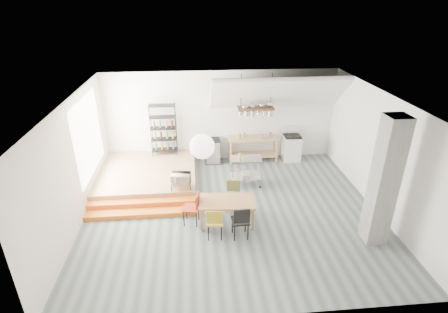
{
  "coord_description": "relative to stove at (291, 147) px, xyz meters",
  "views": [
    {
      "loc": [
        -0.97,
        -8.08,
        5.52
      ],
      "look_at": [
        -0.15,
        0.8,
        1.33
      ],
      "focal_mm": 28.0,
      "sensor_mm": 36.0,
      "label": 1
    }
  ],
  "objects": [
    {
      "name": "bowl",
      "position": [
        -1.09,
        -0.06,
        0.46
      ],
      "size": [
        0.24,
        0.24,
        0.05
      ],
      "primitive_type": "imported",
      "rotation": [
        0.0,
        0.0,
        0.06
      ],
      "color": "silver",
      "rests_on": "kitchen_counter"
    },
    {
      "name": "chair_red",
      "position": [
        -3.56,
        -3.59,
        0.06
      ],
      "size": [
        0.48,
        0.48,
        0.9
      ],
      "rotation": [
        0.0,
        0.0,
        -1.77
      ],
      "color": "#AA3418",
      "rests_on": "ground"
    },
    {
      "name": "chair_olive",
      "position": [
        -2.46,
        -3.02,
        0.03
      ],
      "size": [
        0.45,
        0.45,
        0.86
      ],
      "rotation": [
        0.0,
        0.0,
        -0.17
      ],
      "color": "#5D6630",
      "rests_on": "ground"
    },
    {
      "name": "wall_back",
      "position": [
        -2.5,
        0.34,
        1.12
      ],
      "size": [
        8.0,
        0.04,
        3.2
      ],
      "primitive_type": "cube",
      "color": "silver",
      "rests_on": "ground"
    },
    {
      "name": "kitchen_counter",
      "position": [
        -1.4,
        -0.01,
        0.15
      ],
      "size": [
        1.8,
        0.6,
        0.91
      ],
      "color": "#A17750",
      "rests_on": "ground"
    },
    {
      "name": "concrete_column",
      "position": [
        0.8,
        -4.66,
        1.12
      ],
      "size": [
        0.5,
        0.5,
        3.2
      ],
      "primitive_type": "cube",
      "color": "slate",
      "rests_on": "ground"
    },
    {
      "name": "rolling_cart",
      "position": [
        -1.91,
        -1.71,
        0.12
      ],
      "size": [
        0.97,
        0.58,
        0.93
      ],
      "rotation": [
        0.0,
        0.0,
        -0.05
      ],
      "color": "silver",
      "rests_on": "ground"
    },
    {
      "name": "paper_lantern",
      "position": [
        -3.29,
        -3.6,
        1.72
      ],
      "size": [
        0.6,
        0.6,
        0.6
      ],
      "primitive_type": "sphere",
      "color": "white",
      "rests_on": "ceiling"
    },
    {
      "name": "floor",
      "position": [
        -2.5,
        -3.16,
        -0.48
      ],
      "size": [
        8.0,
        8.0,
        0.0
      ],
      "primitive_type": "plane",
      "color": "#4D565A",
      "rests_on": "ground"
    },
    {
      "name": "chair_mustard",
      "position": [
        -3.06,
        -4.27,
        0.03
      ],
      "size": [
        0.42,
        0.42,
        0.86
      ],
      "rotation": [
        0.0,
        0.0,
        3.07
      ],
      "color": "#A58D1C",
      "rests_on": "ground"
    },
    {
      "name": "platform",
      "position": [
        -5.0,
        -1.16,
        -0.28
      ],
      "size": [
        3.0,
        3.0,
        0.4
      ],
      "primitive_type": "cube",
      "color": "#A17750",
      "rests_on": "ground"
    },
    {
      "name": "step_lower",
      "position": [
        -5.0,
        -3.11,
        -0.41
      ],
      "size": [
        3.0,
        0.35,
        0.13
      ],
      "primitive_type": "cube",
      "color": "orange",
      "rests_on": "ground"
    },
    {
      "name": "wall_right",
      "position": [
        1.5,
        -3.16,
        1.12
      ],
      "size": [
        0.04,
        7.0,
        3.2
      ],
      "primitive_type": "cube",
      "color": "silver",
      "rests_on": "ground"
    },
    {
      "name": "window_pane",
      "position": [
        -6.48,
        -1.66,
        1.32
      ],
      "size": [
        0.02,
        2.5,
        2.2
      ],
      "primitive_type": "cube",
      "color": "white",
      "rests_on": "wall_left"
    },
    {
      "name": "slope_ceiling",
      "position": [
        -0.7,
        -0.26,
        2.07
      ],
      "size": [
        4.4,
        1.44,
        1.32
      ],
      "primitive_type": "cube",
      "rotation": [
        -0.73,
        0.0,
        0.0
      ],
      "color": "white",
      "rests_on": "wall_back"
    },
    {
      "name": "ceiling",
      "position": [
        -2.5,
        -3.16,
        2.72
      ],
      "size": [
        8.0,
        7.0,
        0.02
      ],
      "primitive_type": "cube",
      "color": "white",
      "rests_on": "wall_back"
    },
    {
      "name": "pot_rack",
      "position": [
        -1.37,
        -0.23,
        1.5
      ],
      "size": [
        1.2,
        0.5,
        1.43
      ],
      "color": "#3E2A18",
      "rests_on": "ceiling"
    },
    {
      "name": "microwave_shelf",
      "position": [
        -3.9,
        -2.41,
        0.07
      ],
      "size": [
        0.6,
        0.4,
        0.16
      ],
      "color": "#A17750",
      "rests_on": "platform"
    },
    {
      "name": "wall_left",
      "position": [
        -6.5,
        -3.16,
        1.12
      ],
      "size": [
        0.04,
        7.0,
        3.2
      ],
      "primitive_type": "cube",
      "color": "silver",
      "rests_on": "ground"
    },
    {
      "name": "wire_shelving",
      "position": [
        -4.5,
        0.04,
        0.85
      ],
      "size": [
        0.88,
        0.38,
        1.8
      ],
      "color": "black",
      "rests_on": "platform"
    },
    {
      "name": "mini_fridge",
      "position": [
        -2.84,
        0.04,
        -0.05
      ],
      "size": [
        0.51,
        0.51,
        0.87
      ],
      "primitive_type": "cube",
      "color": "black",
      "rests_on": "ground"
    },
    {
      "name": "step_upper",
      "position": [
        -5.0,
        -2.76,
        -0.35
      ],
      "size": [
        3.0,
        0.35,
        0.27
      ],
      "primitive_type": "cube",
      "color": "orange",
      "rests_on": "ground"
    },
    {
      "name": "microwave",
      "position": [
        -3.9,
        -2.41,
        0.23
      ],
      "size": [
        0.59,
        0.45,
        0.3
      ],
      "primitive_type": "imported",
      "rotation": [
        0.0,
        0.0,
        -0.16
      ],
      "color": "beige",
      "rests_on": "microwave_shelf"
    },
    {
      "name": "stove",
      "position": [
        0.0,
        0.0,
        0.0
      ],
      "size": [
        0.6,
        0.6,
        1.18
      ],
      "color": "white",
      "rests_on": "ground"
    },
    {
      "name": "chair_black",
      "position": [
        -2.43,
        -4.32,
        0.06
      ],
      "size": [
        0.44,
        0.44,
        0.91
      ],
      "rotation": [
        0.0,
        0.0,
        3.19
      ],
      "color": "black",
      "rests_on": "ground"
    },
    {
      "name": "dining_table",
      "position": [
        -2.7,
        -3.65,
        0.12
      ],
      "size": [
        1.48,
        0.91,
        0.68
      ],
      "rotation": [
        0.0,
        0.0,
        -0.08
      ],
      "color": "#966136",
      "rests_on": "ground"
    }
  ]
}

